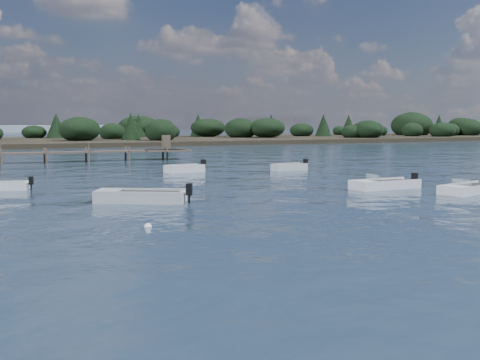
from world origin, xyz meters
name	(u,v)px	position (x,y,z in m)	size (l,w,h in m)	color
ground	(109,155)	(0.00, 60.00, 0.00)	(400.00, 400.00, 0.00)	#172537
dinghy_mid_grey	(141,199)	(-7.57, 14.47, 0.18)	(5.01, 3.77, 1.29)	#ABB0B2
tender_far_grey_b	(289,168)	(9.44, 29.28, 0.17)	(3.57, 1.66, 1.20)	#ABB0B2
tender_far_grey	(4,188)	(-13.99, 23.37, 0.15)	(3.31, 1.91, 1.05)	silver
dinghy_mid_white_b	(385,186)	(8.25, 14.39, 0.16)	(4.96, 2.00, 1.22)	silver
dinghy_mid_white_a	(470,191)	(11.48, 10.44, 0.15)	(4.96, 2.86, 1.14)	silver
tender_far_white	(185,170)	(0.50, 31.19, 0.18)	(3.80, 2.01, 1.27)	silver
buoy_c	(148,227)	(-9.21, 6.96, 0.00)	(0.32, 0.32, 0.32)	silver
far_headland	(191,132)	(25.00, 100.00, 1.96)	(190.00, 40.00, 5.80)	black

